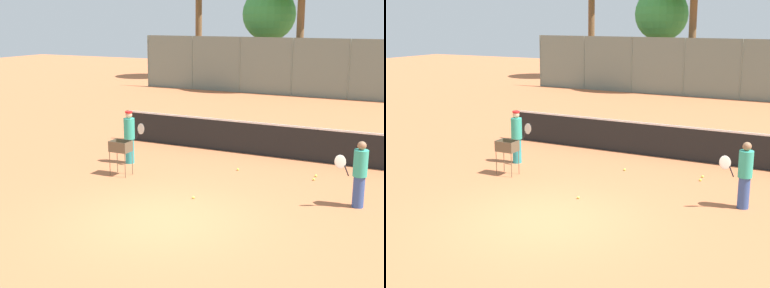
# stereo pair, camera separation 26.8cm
# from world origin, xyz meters

# --- Properties ---
(ground_plane) EXTENTS (80.00, 80.00, 0.00)m
(ground_plane) POSITION_xyz_m (0.00, 0.00, 0.00)
(ground_plane) COLOR #B7663D
(tennis_net) EXTENTS (10.35, 0.10, 1.07)m
(tennis_net) POSITION_xyz_m (0.00, 6.31, 0.56)
(tennis_net) COLOR #26592D
(tennis_net) RESTS_ON ground_plane
(back_fence) EXTENTS (25.07, 0.08, 3.22)m
(back_fence) POSITION_xyz_m (-0.00, 19.72, 1.61)
(back_fence) COLOR slate
(back_fence) RESTS_ON ground_plane
(tree_0) EXTENTS (3.30, 3.30, 6.16)m
(tree_0) POSITION_xyz_m (-5.66, 22.94, 4.49)
(tree_0) COLOR brown
(tree_0) RESTS_ON ground_plane
(player_white_outfit) EXTENTS (0.72, 0.63, 1.57)m
(player_white_outfit) POSITION_xyz_m (3.60, 2.78, 0.81)
(player_white_outfit) COLOR #334C8C
(player_white_outfit) RESTS_ON ground_plane
(player_red_cap) EXTENTS (0.86, 0.36, 1.60)m
(player_red_cap) POSITION_xyz_m (-3.26, 3.62, 0.83)
(player_red_cap) COLOR teal
(player_red_cap) RESTS_ON ground_plane
(ball_cart) EXTENTS (0.56, 0.41, 0.98)m
(ball_cart) POSITION_xyz_m (-2.79, 2.44, 0.75)
(ball_cart) COLOR brown
(ball_cart) RESTS_ON ground_plane
(tennis_ball_0) EXTENTS (0.07, 0.07, 0.07)m
(tennis_ball_0) POSITION_xyz_m (-0.04, 4.36, 0.03)
(tennis_ball_0) COLOR #D1E54C
(tennis_ball_0) RESTS_ON ground_plane
(tennis_ball_2) EXTENTS (0.07, 0.07, 0.07)m
(tennis_ball_2) POSITION_xyz_m (2.13, 4.74, 0.03)
(tennis_ball_2) COLOR #D1E54C
(tennis_ball_2) RESTS_ON ground_plane
(tennis_ball_3) EXTENTS (0.07, 0.07, 0.07)m
(tennis_ball_3) POSITION_xyz_m (2.17, 4.40, 0.03)
(tennis_ball_3) COLOR #D1E54C
(tennis_ball_3) RESTS_ON ground_plane
(tennis_ball_4) EXTENTS (0.07, 0.07, 0.07)m
(tennis_ball_4) POSITION_xyz_m (-0.06, 1.57, 0.03)
(tennis_ball_4) COLOR #D1E54C
(tennis_ball_4) RESTS_ON ground_plane
(parked_car) EXTENTS (4.20, 1.70, 1.60)m
(parked_car) POSITION_xyz_m (-4.18, 24.25, 0.66)
(parked_car) COLOR #3F4C8C
(parked_car) RESTS_ON ground_plane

